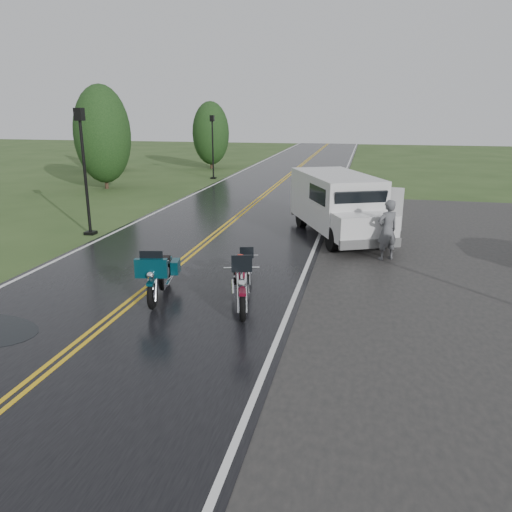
% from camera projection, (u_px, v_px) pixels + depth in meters
% --- Properties ---
extents(ground, '(120.00, 120.00, 0.00)m').
position_uv_depth(ground, '(117.00, 315.00, 11.35)').
color(ground, '#2D471E').
rests_on(ground, ground).
extents(road, '(8.00, 100.00, 0.04)m').
position_uv_depth(road, '(232.00, 221.00, 20.70)').
color(road, black).
rests_on(road, ground).
extents(motorcycle_red, '(1.53, 2.59, 1.44)m').
position_uv_depth(motorcycle_red, '(242.00, 293.00, 10.68)').
color(motorcycle_red, '#5B0A1B').
rests_on(motorcycle_red, ground).
extents(motorcycle_teal, '(1.29, 2.44, 1.37)m').
position_uv_depth(motorcycle_teal, '(152.00, 283.00, 11.35)').
color(motorcycle_teal, '#05303A').
rests_on(motorcycle_teal, ground).
extents(motorcycle_silver, '(1.16, 2.01, 1.12)m').
position_uv_depth(motorcycle_silver, '(247.00, 272.00, 12.53)').
color(motorcycle_silver, '#B0B4B9').
rests_on(motorcycle_silver, ground).
extents(van_white, '(4.38, 6.23, 2.30)m').
position_uv_depth(van_white, '(334.00, 217.00, 16.06)').
color(van_white, silver).
rests_on(van_white, ground).
extents(person_at_van, '(0.81, 0.75, 1.87)m').
position_uv_depth(person_at_van, '(387.00, 231.00, 15.19)').
color(person_at_van, '#505155').
rests_on(person_at_van, ground).
extents(lamp_post_near_left, '(0.39, 0.39, 4.60)m').
position_uv_depth(lamp_post_near_left, '(85.00, 172.00, 18.01)').
color(lamp_post_near_left, black).
rests_on(lamp_post_near_left, ground).
extents(lamp_post_far_left, '(0.36, 0.36, 4.17)m').
position_uv_depth(lamp_post_far_left, '(213.00, 147.00, 32.96)').
color(lamp_post_far_left, black).
rests_on(lamp_post_far_left, ground).
extents(tree_left_mid, '(3.22, 3.22, 5.03)m').
position_uv_depth(tree_left_mid, '(103.00, 145.00, 28.68)').
color(tree_left_mid, '#1E3D19').
rests_on(tree_left_mid, ground).
extents(tree_left_far, '(2.84, 2.84, 4.37)m').
position_uv_depth(tree_left_far, '(211.00, 140.00, 38.79)').
color(tree_left_far, '#1E3D19').
rests_on(tree_left_far, ground).
extents(pine_left_far, '(2.77, 2.77, 5.76)m').
position_uv_depth(pine_left_far, '(106.00, 132.00, 37.20)').
color(pine_left_far, '#1E3D19').
rests_on(pine_left_far, ground).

